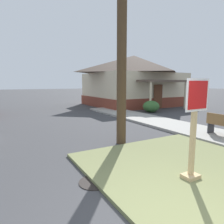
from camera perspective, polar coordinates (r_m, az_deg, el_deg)
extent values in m
cube|color=olive|center=(5.24, 23.97, -16.03)|extent=(4.64, 5.47, 0.08)
cube|color=#9E9B93|center=(10.30, 17.66, -3.79)|extent=(2.20, 16.13, 0.12)
cube|color=tan|center=(4.55, 22.33, -5.13)|extent=(0.09, 0.09, 2.10)
cube|color=tan|center=(4.87, 21.66, -16.76)|extent=(0.36, 0.28, 0.08)
cube|color=white|center=(4.41, 23.39, 4.52)|extent=(0.67, 0.02, 0.67)
cube|color=red|center=(4.41, 23.54, 4.51)|extent=(0.57, 0.01, 0.57)
cylinder|color=black|center=(4.58, -4.94, -19.44)|extent=(0.70, 0.70, 0.02)
cube|color=#2D2D33|center=(9.13, 26.56, -4.08)|extent=(0.36, 0.07, 0.41)
cylinder|color=#4C3823|center=(7.26, 2.88, 25.85)|extent=(0.33, 0.33, 8.67)
cube|color=brown|center=(20.22, 6.16, 3.38)|extent=(8.42, 7.14, 0.90)
cube|color=beige|center=(20.15, 6.23, 7.79)|extent=(8.25, 7.00, 2.21)
pyramid|color=brown|center=(20.23, 6.32, 13.40)|extent=(8.84, 7.49, 1.74)
cube|color=brown|center=(16.87, 14.84, 8.62)|extent=(4.63, 1.40, 0.16)
cylinder|color=beige|center=(15.21, 11.01, 4.42)|extent=(0.16, 0.16, 2.34)
cylinder|color=beige|center=(17.91, 20.30, 4.60)|extent=(0.16, 0.16, 2.34)
cube|color=brown|center=(17.39, 13.12, 4.42)|extent=(0.90, 0.06, 2.00)
ellipsoid|color=#376531|center=(15.11, 11.19, 1.59)|extent=(1.23, 1.23, 0.87)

